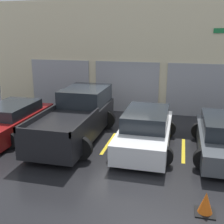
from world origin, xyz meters
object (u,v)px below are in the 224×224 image
object	(u,v)px
sedan_white	(146,130)
sedan_side	(11,120)
pickup_truck	(77,117)
traffic_cone	(206,204)

from	to	relation	value
sedan_white	sedan_side	distance (m)	5.57
pickup_truck	sedan_side	xyz separation A→B (m)	(-2.79, -0.29, -0.25)
pickup_truck	sedan_side	distance (m)	2.81
traffic_cone	sedan_side	bearing A→B (deg)	153.94
sedan_white	traffic_cone	distance (m)	4.14
pickup_truck	traffic_cone	world-z (taller)	pickup_truck
sedan_white	traffic_cone	world-z (taller)	sedan_white
traffic_cone	sedan_white	bearing A→B (deg)	117.39
pickup_truck	traffic_cone	size ratio (longest dim) A/B	9.47
sedan_side	traffic_cone	world-z (taller)	sedan_side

